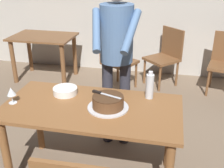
{
  "coord_description": "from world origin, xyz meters",
  "views": [
    {
      "loc": [
        0.6,
        -1.95,
        1.88
      ],
      "look_at": [
        0.14,
        0.15,
        0.9
      ],
      "focal_mm": 44.43,
      "sensor_mm": 36.0,
      "label": 1
    }
  ],
  "objects": [
    {
      "name": "cake_knife",
      "position": [
        0.08,
        0.03,
        0.87
      ],
      "size": [
        0.26,
        0.11,
        0.02
      ],
      "color": "silver",
      "rests_on": "cake_on_platter"
    },
    {
      "name": "background_chair_2",
      "position": [
        0.54,
        2.3,
        0.49
      ],
      "size": [
        0.62,
        0.62,
        0.9
      ],
      "color": "brown",
      "rests_on": "ground_plane"
    },
    {
      "name": "cake_on_platter",
      "position": [
        0.14,
        0.0,
        0.8
      ],
      "size": [
        0.34,
        0.34,
        0.11
      ],
      "color": "silver",
      "rests_on": "main_dining_table"
    },
    {
      "name": "water_bottle",
      "position": [
        0.46,
        0.26,
        0.86
      ],
      "size": [
        0.07,
        0.07,
        0.25
      ],
      "color": "silver",
      "rests_on": "main_dining_table"
    },
    {
      "name": "person_cutting_cake",
      "position": [
        0.09,
        0.59,
        1.08
      ],
      "size": [
        0.47,
        0.56,
        1.72
      ],
      "color": "#2D2D38",
      "rests_on": "ground_plane"
    },
    {
      "name": "background_chair_0",
      "position": [
        -0.17,
        1.91,
        0.49
      ],
      "size": [
        0.59,
        0.59,
        0.9
      ],
      "color": "brown",
      "rests_on": "ground_plane"
    },
    {
      "name": "background_table",
      "position": [
        -1.43,
        2.1,
        0.58
      ],
      "size": [
        1.0,
        0.7,
        0.74
      ],
      "color": "brown",
      "rests_on": "ground_plane"
    },
    {
      "name": "plate_stack",
      "position": [
        -0.3,
        0.18,
        0.78
      ],
      "size": [
        0.22,
        0.22,
        0.06
      ],
      "color": "white",
      "rests_on": "main_dining_table"
    },
    {
      "name": "main_dining_table",
      "position": [
        0.0,
        0.0,
        0.62
      ],
      "size": [
        1.49,
        0.75,
        0.75
      ],
      "color": "brown",
      "rests_on": "ground_plane"
    },
    {
      "name": "wine_glass_near",
      "position": [
        -0.67,
        -0.08,
        0.85
      ],
      "size": [
        0.08,
        0.08,
        0.14
      ],
      "color": "silver",
      "rests_on": "main_dining_table"
    }
  ]
}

